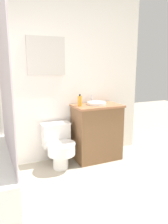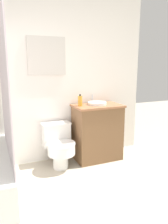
# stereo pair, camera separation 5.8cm
# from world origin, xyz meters

# --- Properties ---
(wall_back) EXTENTS (3.33, 0.07, 2.50)m
(wall_back) POSITION_xyz_m (0.00, 2.34, 1.26)
(wall_back) COLOR white
(wall_back) RESTS_ON ground_plane
(toilet) EXTENTS (0.41, 0.53, 0.61)m
(toilet) POSITION_xyz_m (0.19, 2.04, 0.33)
(toilet) COLOR white
(toilet) RESTS_ON ground_plane
(vanity) EXTENTS (0.71, 0.46, 0.84)m
(vanity) POSITION_xyz_m (0.80, 2.07, 0.42)
(vanity) COLOR brown
(vanity) RESTS_ON ground_plane
(sink) EXTENTS (0.28, 0.32, 0.13)m
(sink) POSITION_xyz_m (0.80, 2.09, 0.86)
(sink) COLOR white
(sink) RESTS_ON vanity
(soap_bottle) EXTENTS (0.06, 0.06, 0.17)m
(soap_bottle) POSITION_xyz_m (0.53, 2.09, 0.92)
(soap_bottle) COLOR gold
(soap_bottle) RESTS_ON vanity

